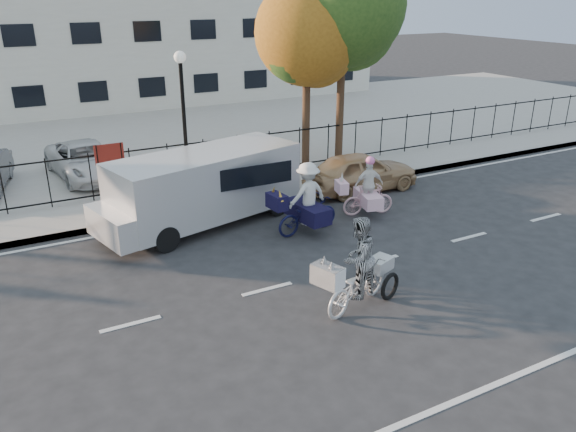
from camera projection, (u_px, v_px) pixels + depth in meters
ground at (267, 289)px, 12.38m from camera, size 120.00×120.00×0.00m
road_markings at (267, 289)px, 12.38m from camera, size 60.00×9.52×0.01m
curb at (192, 212)px, 16.50m from camera, size 60.00×0.10×0.15m
sidewalk at (181, 201)px, 17.36m from camera, size 60.00×2.20×0.15m
parking_lot at (118, 139)px, 24.65m from camera, size 60.00×15.60×0.15m
iron_fence at (169, 166)px, 17.95m from camera, size 58.00×0.06×1.50m
building at (74, 50)px, 31.76m from camera, size 34.00×10.00×6.00m
lamppost at (183, 97)px, 17.01m from camera, size 0.36×0.36×4.33m
street_sign at (110, 162)px, 16.63m from camera, size 0.85×0.06×1.80m
zebra_trike at (358, 273)px, 11.44m from camera, size 2.31×1.51×1.99m
unicorn_bike at (367, 194)px, 16.27m from camera, size 1.79×1.28×1.77m
bull_bike at (307, 205)px, 15.03m from camera, size 2.14×1.48×1.96m
white_van at (203, 185)px, 15.47m from camera, size 6.13×3.16×2.05m
gold_sedan at (361, 172)px, 18.26m from camera, size 3.84×1.62×1.30m
lot_car_b at (86, 160)px, 19.19m from camera, size 2.42×4.40×1.17m
tree_mid at (310, 38)px, 19.15m from camera, size 3.63×3.61×6.62m
tree_east at (346, 11)px, 19.26m from camera, size 4.27×4.27×7.82m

